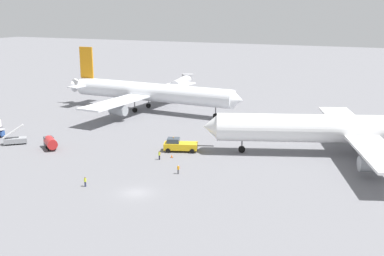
{
  "coord_description": "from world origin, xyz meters",
  "views": [
    {
      "loc": [
        35.89,
        -60.8,
        27.48
      ],
      "look_at": [
        -2.2,
        26.11,
        4.0
      ],
      "focal_mm": 46.09,
      "sensor_mm": 36.0,
      "label": 1
    }
  ],
  "objects": [
    {
      "name": "gse_fuel_bowser_stubby",
      "position": [
        -27.54,
        13.91,
        1.33
      ],
      "size": [
        4.97,
        4.58,
        2.4
      ],
      "color": "red",
      "rests_on": "ground"
    },
    {
      "name": "ground_crew_ramp_agent_by_cones",
      "position": [
        -8.65,
        -0.86,
        0.82
      ],
      "size": [
        0.36,
        0.5,
        1.58
      ],
      "color": "#2D3351",
      "rests_on": "ground"
    },
    {
      "name": "ground_crew_wing_walker_right",
      "position": [
        2.14,
        10.44,
        0.81
      ],
      "size": [
        0.5,
        0.36,
        1.57
      ],
      "color": "#4C4C51",
      "rests_on": "ground"
    },
    {
      "name": "ground_crew_marshaller_foreground",
      "position": [
        -4.43,
        16.23,
        0.88
      ],
      "size": [
        0.5,
        0.36,
        1.68
      ],
      "color": "black",
      "rests_on": "ground"
    },
    {
      "name": "pushback_tug",
      "position": [
        -3.33,
        22.7,
        1.23
      ],
      "size": [
        9.62,
        4.66,
        2.89
      ],
      "color": "gold",
      "rests_on": "ground"
    },
    {
      "name": "airliner_at_gate_left",
      "position": [
        -26.66,
        53.85,
        5.11
      ],
      "size": [
        52.4,
        48.63,
        16.43
      ],
      "color": "white",
      "rests_on": "ground"
    },
    {
      "name": "ground_plane",
      "position": [
        0.0,
        0.0,
        0.0
      ],
      "size": [
        600.0,
        600.0,
        0.0
      ],
      "primitive_type": "plane",
      "color": "slate"
    },
    {
      "name": "jet_bridge",
      "position": [
        -29.3,
        80.83,
        4.09
      ],
      "size": [
        5.91,
        17.35,
        5.87
      ],
      "color": "#B7B7BC",
      "rests_on": "ground"
    },
    {
      "name": "gse_stair_truck_yellow",
      "position": [
        -36.4,
        13.76,
        1.03
      ],
      "size": [
        4.72,
        4.45,
        4.06
      ],
      "color": "gray",
      "rests_on": "ground"
    },
    {
      "name": "airliner_being_pushed",
      "position": [
        26.82,
        33.4,
        4.95
      ],
      "size": [
        52.32,
        46.44,
        16.58
      ],
      "color": "white",
      "rests_on": "ground"
    },
    {
      "name": "traffic_cone_nose_right",
      "position": [
        -2.91,
        18.26,
        0.28
      ],
      "size": [
        0.44,
        0.44,
        0.6
      ],
      "color": "orange",
      "rests_on": "ground"
    }
  ]
}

